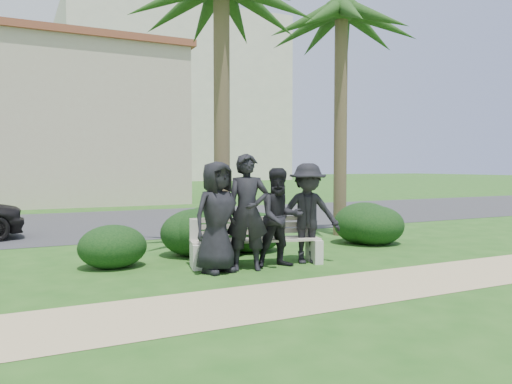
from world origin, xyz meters
TOP-DOWN VIEW (x-y plane):
  - ground at (0.00, 0.00)m, footprint 160.00×160.00m
  - footpath at (0.00, -1.80)m, footprint 30.00×1.60m
  - asphalt_street at (0.00, 8.00)m, footprint 160.00×8.00m
  - stucco_bldg_right at (-1.00, 18.00)m, footprint 8.40×8.40m
  - hotel_tower at (14.00, 55.00)m, footprint 26.00×18.00m
  - park_bench at (-0.52, 0.34)m, footprint 2.38×0.99m
  - man_a at (-1.36, 0.05)m, footprint 0.99×0.77m
  - man_b at (-0.85, -0.01)m, footprint 0.81×0.66m
  - man_c at (-0.24, -0.03)m, footprint 0.87×0.71m
  - man_d at (0.37, 0.07)m, footprint 1.30×1.00m
  - hedge_a at (-2.81, 1.19)m, footprint 1.15×0.95m
  - hedge_b at (-1.12, 1.68)m, footprint 1.43×1.18m
  - hedge_c at (-0.91, 1.49)m, footprint 1.52×1.26m
  - hedge_d at (0.01, 1.57)m, footprint 1.27×1.05m
  - hedge_e at (2.74, 1.47)m, footprint 1.44×1.19m
  - hedge_f at (2.84, 1.21)m, footprint 1.34×1.11m
  - palm_right at (2.99, 2.75)m, footprint 3.00×3.00m

SIDE VIEW (x-z plane):
  - ground at x=0.00m, z-range 0.00..0.00m
  - footpath at x=0.00m, z-range -0.01..0.01m
  - asphalt_street at x=0.00m, z-range -0.01..0.01m
  - park_bench at x=-0.52m, z-range -0.04..0.76m
  - hedge_a at x=-2.81m, z-range 0.00..0.75m
  - hedge_d at x=0.01m, z-range 0.00..0.83m
  - hedge_f at x=2.84m, z-range 0.00..0.88m
  - hedge_b at x=-1.12m, z-range 0.00..0.93m
  - hedge_e at x=2.74m, z-range 0.00..0.94m
  - hedge_c at x=-0.91m, z-range 0.00..0.99m
  - man_c at x=-0.24m, z-range 0.00..1.69m
  - man_d at x=0.37m, z-range 0.00..1.77m
  - man_a at x=-1.36m, z-range 0.00..1.80m
  - man_b at x=-0.85m, z-range 0.00..1.92m
  - stucco_bldg_right at x=-1.00m, z-range 0.01..7.31m
  - palm_right at x=2.99m, z-range 2.21..8.63m
  - hotel_tower at x=14.00m, z-range -5.24..32.06m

